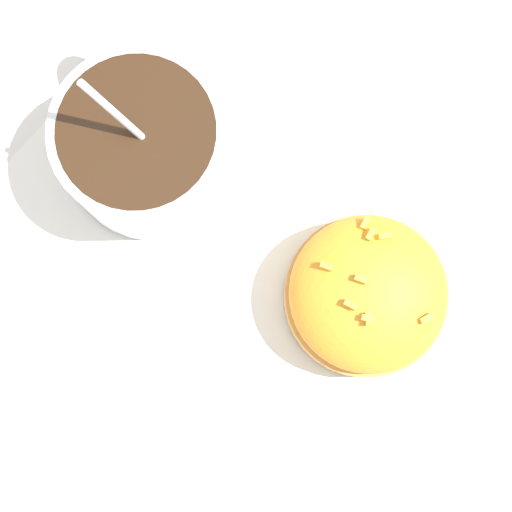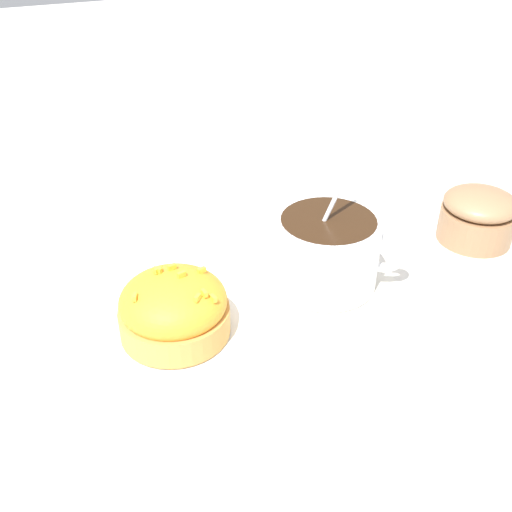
{
  "view_description": "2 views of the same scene",
  "coord_description": "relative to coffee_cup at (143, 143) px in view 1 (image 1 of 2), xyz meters",
  "views": [
    {
      "loc": [
        0.05,
        -0.06,
        0.51
      ],
      "look_at": [
        0.01,
        -0.01,
        0.04
      ],
      "focal_mm": 60.0,
      "sensor_mm": 36.0,
      "label": 1
    },
    {
      "loc": [
        0.17,
        0.4,
        0.33
      ],
      "look_at": [
        -0.01,
        -0.02,
        0.04
      ],
      "focal_mm": 42.0,
      "sensor_mm": 36.0,
      "label": 2
    }
  ],
  "objects": [
    {
      "name": "paper_napkin",
      "position": [
        0.08,
        -0.0,
        -0.04
      ],
      "size": [
        0.29,
        0.27,
        0.0
      ],
      "color": "white",
      "rests_on": "ground_plane"
    },
    {
      "name": "ground_plane",
      "position": [
        0.08,
        -0.0,
        -0.04
      ],
      "size": [
        3.0,
        3.0,
        0.0
      ],
      "primitive_type": "plane",
      "color": "silver"
    },
    {
      "name": "frosted_pastry",
      "position": [
        0.15,
        0.01,
        -0.01
      ],
      "size": [
        0.09,
        0.09,
        0.06
      ],
      "color": "#D19347",
      "rests_on": "paper_napkin"
    },
    {
      "name": "coffee_cup",
      "position": [
        0.0,
        0.0,
        0.0
      ],
      "size": [
        0.12,
        0.1,
        0.12
      ],
      "color": "white",
      "rests_on": "paper_napkin"
    }
  ]
}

